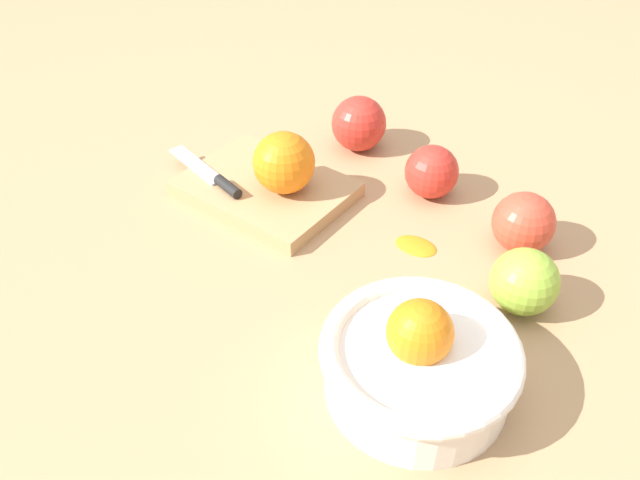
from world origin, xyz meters
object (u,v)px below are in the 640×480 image
Objects in this scene: cutting_board at (263,190)px; apple_front_center at (432,172)px; apple_front_left_2 at (524,282)px; bowl at (419,361)px; apple_front_left at (523,223)px; apple_front_right at (359,124)px; orange_on_board at (284,163)px; knife at (214,177)px.

apple_front_center is (-0.16, -0.15, 0.02)m from cutting_board.
apple_front_left_2 is (-0.19, 0.11, 0.00)m from apple_front_center.
bowl is 0.25m from apple_front_left.
bowl reaches higher than apple_front_center.
bowl is at bearing 82.55° from apple_front_left_2.
bowl is 0.43m from apple_front_right.
apple_front_center is (-0.14, 0.03, -0.00)m from apple_front_right.
apple_front_right is at bearing -9.77° from apple_front_left.
bowl and orange_on_board have the same top height.
knife is at bearing 10.66° from apple_front_left_2.
bowl is at bearing 96.11° from apple_front_left.
apple_front_left_2 is (-0.35, -0.04, 0.03)m from cutting_board.
orange_on_board is 1.00× the size of apple_front_right.
apple_front_left_2 is (-0.40, -0.08, 0.01)m from knife.
orange_on_board is 0.30m from apple_front_left.
apple_front_right is (0.01, -0.17, -0.02)m from orange_on_board.
cutting_board is at bearing -146.04° from knife.
orange_on_board reaches higher than apple_front_center.
bowl is at bearing 159.45° from cutting_board.
apple_front_center is at bearing -8.12° from apple_front_left.
apple_front_left is 0.10m from apple_front_left_2.
cutting_board is 0.33m from apple_front_left.
apple_front_right reaches higher than apple_front_center.
apple_front_right is at bearing -85.42° from orange_on_board.
apple_front_right is 1.09× the size of apple_front_left_2.
knife is 1.98× the size of apple_front_right.
cutting_board is 0.18m from apple_front_right.
orange_on_board is 1.10× the size of apple_front_left_2.
orange_on_board reaches higher than apple_front_right.
apple_front_left_2 is (-0.32, -0.03, -0.02)m from orange_on_board.
orange_on_board is 1.13× the size of apple_front_center.
knife is at bearing 29.55° from orange_on_board.
bowl reaches higher than knife.
apple_front_right is at bearing -108.07° from knife.
apple_front_right is 0.36m from apple_front_left_2.
bowl reaches higher than apple_front_left_2.
orange_on_board is 0.17m from apple_front_right.
apple_front_center is (0.14, -0.02, -0.00)m from apple_front_left.
apple_front_center is at bearing -58.36° from bowl.
knife is at bearing 33.96° from cutting_board.
apple_front_left is (-0.27, -0.12, -0.02)m from orange_on_board.
orange_on_board is at bearing 5.11° from apple_front_left_2.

